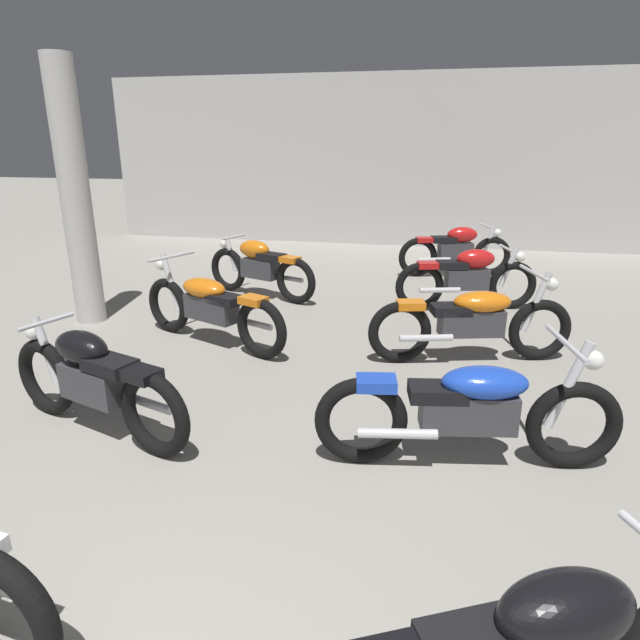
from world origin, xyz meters
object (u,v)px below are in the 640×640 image
at_px(motorcycle_right_row_1, 470,409).
at_px(motorcycle_right_row_3, 468,277).
at_px(motorcycle_right_row_4, 456,249).
at_px(motorcycle_left_row_1, 93,380).
at_px(motorcycle_left_row_3, 260,267).
at_px(support_pillar, 75,196).
at_px(motorcycle_left_row_2, 210,306).
at_px(motorcycle_right_row_2, 472,321).

bearing_deg(motorcycle_right_row_1, motorcycle_right_row_3, 88.04).
xyz_separation_m(motorcycle_right_row_3, motorcycle_right_row_4, (-0.12, 2.01, 0.00)).
bearing_deg(motorcycle_right_row_4, motorcycle_left_row_1, -115.38).
bearing_deg(motorcycle_left_row_3, motorcycle_right_row_1, -54.14).
xyz_separation_m(support_pillar, motorcycle_left_row_1, (1.79, -2.55, -1.14)).
distance_m(motorcycle_left_row_2, motorcycle_left_row_3, 2.03).
bearing_deg(motorcycle_right_row_4, motorcycle_left_row_3, -145.25).
distance_m(motorcycle_left_row_2, motorcycle_right_row_2, 2.89).
xyz_separation_m(motorcycle_left_row_3, motorcycle_right_row_3, (3.00, -0.01, 0.00)).
bearing_deg(motorcycle_right_row_1, motorcycle_right_row_2, 86.85).
bearing_deg(motorcycle_left_row_1, support_pillar, 125.14).
bearing_deg(motorcycle_right_row_1, motorcycle_left_row_2, 145.17).
bearing_deg(motorcycle_left_row_2, motorcycle_left_row_3, 92.29).
bearing_deg(support_pillar, motorcycle_right_row_2, -4.44).
height_order(motorcycle_left_row_2, motorcycle_left_row_3, motorcycle_left_row_2).
bearing_deg(motorcycle_right_row_3, motorcycle_right_row_2, -90.70).
bearing_deg(motorcycle_right_row_3, motorcycle_left_row_1, -126.32).
distance_m(support_pillar, motorcycle_left_row_3, 2.64).
bearing_deg(motorcycle_left_row_3, motorcycle_left_row_1, -90.20).
height_order(motorcycle_left_row_3, motorcycle_right_row_3, same).
bearing_deg(motorcycle_right_row_2, motorcycle_right_row_4, 91.36).
bearing_deg(motorcycle_left_row_1, motorcycle_right_row_2, 36.10).
bearing_deg(motorcycle_left_row_2, motorcycle_right_row_1, -34.83).
bearing_deg(motorcycle_right_row_3, motorcycle_left_row_3, 179.85).
relative_size(motorcycle_right_row_2, motorcycle_right_row_4, 1.11).
xyz_separation_m(motorcycle_right_row_1, motorcycle_right_row_4, (0.02, 5.96, 0.01)).
distance_m(motorcycle_right_row_1, motorcycle_right_row_4, 5.96).
distance_m(motorcycle_left_row_1, motorcycle_left_row_3, 4.10).
bearing_deg(support_pillar, motorcycle_right_row_1, -27.25).
xyz_separation_m(motorcycle_right_row_2, motorcycle_right_row_4, (-0.09, 3.92, 0.01)).
bearing_deg(motorcycle_right_row_1, motorcycle_left_row_3, 125.86).
bearing_deg(motorcycle_left_row_3, support_pillar, -139.34).
height_order(motorcycle_left_row_2, motorcycle_right_row_3, motorcycle_left_row_2).
xyz_separation_m(motorcycle_right_row_2, motorcycle_right_row_3, (0.02, 1.92, 0.01)).
height_order(support_pillar, motorcycle_right_row_2, support_pillar).
relative_size(motorcycle_right_row_1, motorcycle_right_row_4, 1.12).
relative_size(support_pillar, motorcycle_left_row_3, 1.71).
bearing_deg(motorcycle_left_row_2, support_pillar, 166.03).
relative_size(motorcycle_left_row_1, motorcycle_right_row_3, 0.99).
relative_size(motorcycle_right_row_3, motorcycle_right_row_4, 1.01).
bearing_deg(motorcycle_right_row_4, motorcycle_right_row_3, -86.68).
bearing_deg(motorcycle_right_row_2, motorcycle_left_row_3, 147.07).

